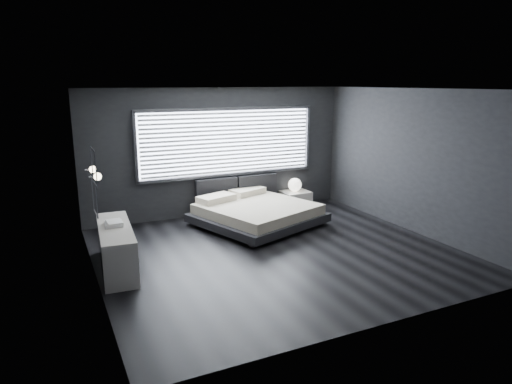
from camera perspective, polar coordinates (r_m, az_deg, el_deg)
name	(u,v)px	position (r m, az deg, el deg)	size (l,w,h in m)	color
room	(277,174)	(7.71, 2.70, 2.27)	(6.04, 6.00, 2.80)	black
window	(229,142)	(10.18, -3.44, 6.22)	(4.14, 0.09, 1.52)	white
headboard	(237,188)	(10.38, -2.38, 0.54)	(1.96, 0.16, 0.52)	black
sconce_near	(97,177)	(6.88, -19.22, 1.83)	(0.18, 0.11, 0.11)	silver
sconce_far	(93,169)	(7.47, -19.74, 2.67)	(0.18, 0.11, 0.11)	silver
wall_art_upper	(94,167)	(6.24, -19.61, 2.99)	(0.01, 0.48, 0.48)	#47474C
wall_art_lower	(95,198)	(6.58, -19.52, -0.67)	(0.01, 0.48, 0.48)	#47474C
bed	(256,212)	(9.52, 0.03, -2.53)	(2.81, 2.75, 0.58)	black
nightstand	(295,199)	(10.93, 4.93, -0.88)	(0.64, 0.54, 0.38)	silver
orb_lamp	(295,185)	(10.88, 4.87, 0.92)	(0.32, 0.32, 0.32)	white
dresser	(116,248)	(7.61, -17.04, -6.70)	(0.62, 1.79, 0.71)	silver
book_stack	(114,223)	(7.57, -17.33, -3.74)	(0.29, 0.37, 0.07)	silver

